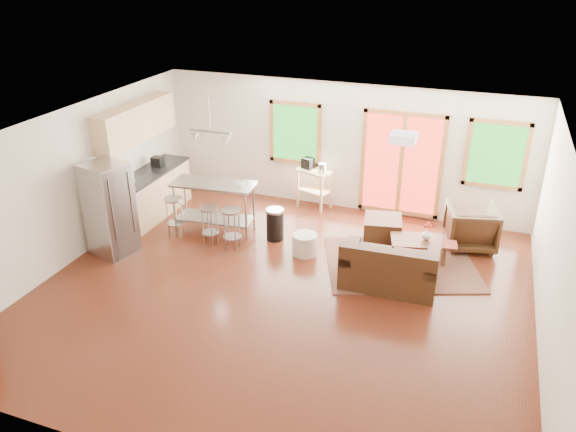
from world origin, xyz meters
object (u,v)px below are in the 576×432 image
(loveseat, at_px, (389,269))
(ottoman, at_px, (382,229))
(rug, at_px, (400,264))
(armchair, at_px, (471,225))
(island, at_px, (214,198))
(kitchen_cart, at_px, (314,175))
(refrigerator, at_px, (110,209))
(coffee_table, at_px, (419,242))

(loveseat, relative_size, ottoman, 2.28)
(rug, height_order, ottoman, ottoman)
(rug, xyz_separation_m, armchair, (1.05, 1.06, 0.42))
(armchair, bearing_deg, ottoman, -2.99)
(ottoman, height_order, island, island)
(loveseat, distance_m, ottoman, 1.59)
(island, relative_size, kitchen_cart, 1.52)
(ottoman, xyz_separation_m, kitchen_cart, (-1.65, 0.98, 0.49))
(armchair, bearing_deg, rug, 31.68)
(ottoman, bearing_deg, refrigerator, -154.59)
(ottoman, bearing_deg, armchair, 10.79)
(island, xyz_separation_m, kitchen_cart, (1.43, 1.68, 0.04))
(armchair, distance_m, kitchen_cart, 3.27)
(loveseat, distance_m, kitchen_cart, 3.27)
(armchair, distance_m, ottoman, 1.57)
(armchair, xyz_separation_m, ottoman, (-1.53, -0.29, -0.21))
(refrigerator, bearing_deg, kitchen_cart, 62.72)
(ottoman, bearing_deg, loveseat, -75.15)
(rug, xyz_separation_m, refrigerator, (-4.86, -1.31, 0.82))
(armchair, bearing_deg, kitchen_cart, -26.05)
(loveseat, height_order, refrigerator, refrigerator)
(rug, xyz_separation_m, kitchen_cart, (-2.13, 1.75, 0.70))
(rug, height_order, loveseat, loveseat)
(loveseat, bearing_deg, rug, 81.83)
(armchair, distance_m, refrigerator, 6.37)
(loveseat, height_order, armchair, armchair)
(coffee_table, bearing_deg, rug, -131.70)
(loveseat, xyz_separation_m, island, (-3.49, 0.84, 0.36))
(coffee_table, xyz_separation_m, armchair, (0.80, 0.78, 0.10))
(ottoman, relative_size, kitchen_cart, 0.64)
(refrigerator, distance_m, island, 1.90)
(loveseat, bearing_deg, coffee_table, 70.21)
(rug, height_order, armchair, armchair)
(refrigerator, height_order, island, refrigerator)
(loveseat, height_order, coffee_table, loveseat)
(refrigerator, bearing_deg, armchair, 36.24)
(coffee_table, xyz_separation_m, kitchen_cart, (-2.38, 1.47, 0.39))
(rug, distance_m, armchair, 1.55)
(rug, relative_size, armchair, 2.86)
(ottoman, bearing_deg, rug, -57.92)
(armchair, bearing_deg, loveseat, 44.61)
(island, bearing_deg, coffee_table, 3.02)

